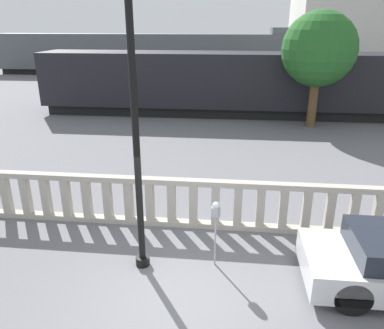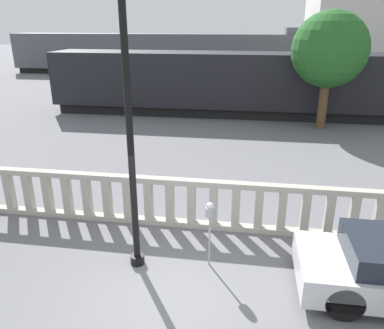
{
  "view_description": "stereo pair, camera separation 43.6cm",
  "coord_description": "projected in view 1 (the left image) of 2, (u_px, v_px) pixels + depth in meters",
  "views": [
    {
      "loc": [
        0.88,
        -5.69,
        4.92
      ],
      "look_at": [
        -0.14,
        3.71,
        1.32
      ],
      "focal_mm": 35.0,
      "sensor_mm": 36.0,
      "label": 1
    },
    {
      "loc": [
        1.31,
        -5.63,
        4.92
      ],
      "look_at": [
        -0.14,
        3.71,
        1.32
      ],
      "focal_mm": 35.0,
      "sensor_mm": 36.0,
      "label": 2
    }
  ],
  "objects": [
    {
      "name": "lamppost",
      "position": [
        135.0,
        114.0,
        6.93
      ],
      "size": [
        0.32,
        0.32,
        6.16
      ],
      "color": "black",
      "rests_on": "ground"
    },
    {
      "name": "parking_meter",
      "position": [
        216.0,
        214.0,
        7.7
      ],
      "size": [
        0.19,
        0.19,
        1.5
      ],
      "color": "#99999E",
      "rests_on": "ground"
    },
    {
      "name": "train_far",
      "position": [
        148.0,
        54.0,
        36.74
      ],
      "size": [
        29.94,
        2.77,
        4.5
      ],
      "color": "black",
      "rests_on": "ground"
    },
    {
      "name": "train_near",
      "position": [
        291.0,
        84.0,
        20.36
      ],
      "size": [
        27.13,
        2.78,
        4.0
      ],
      "color": "black",
      "rests_on": "ground"
    },
    {
      "name": "balustrade",
      "position": [
        193.0,
        204.0,
        9.41
      ],
      "size": [
        15.54,
        0.24,
        1.3
      ],
      "color": "#ADA599",
      "rests_on": "ground"
    },
    {
      "name": "ground_plane",
      "position": [
        178.0,
        298.0,
        7.13
      ],
      "size": [
        160.0,
        160.0,
        0.0
      ],
      "primitive_type": "plane",
      "color": "slate"
    },
    {
      "name": "tree_left",
      "position": [
        319.0,
        50.0,
        17.54
      ],
      "size": [
        3.5,
        3.5,
        5.5
      ],
      "color": "brown",
      "rests_on": "ground"
    },
    {
      "name": "building_block",
      "position": [
        345.0,
        22.0,
        31.95
      ],
      "size": [
        8.35,
        8.82,
        9.83
      ],
      "color": "beige",
      "rests_on": "ground"
    }
  ]
}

